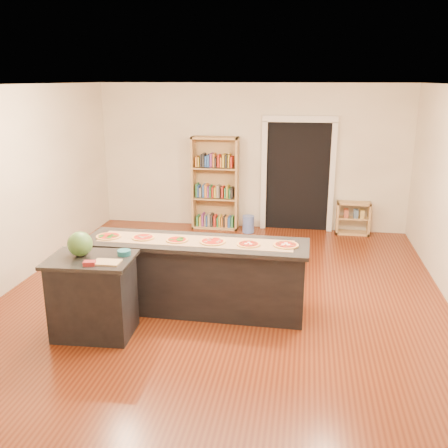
% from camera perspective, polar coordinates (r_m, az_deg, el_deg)
% --- Properties ---
extents(room, '(6.00, 7.00, 2.80)m').
position_cam_1_polar(room, '(6.38, -0.29, 2.95)').
color(room, '#F0E5C9').
rests_on(room, ground).
extents(doorway, '(1.40, 0.09, 2.21)m').
position_cam_1_polar(doorway, '(9.73, 8.45, 6.23)').
color(doorway, black).
rests_on(doorway, room).
extents(kitchen_island, '(2.81, 0.76, 0.93)m').
position_cam_1_polar(kitchen_island, '(6.38, -3.25, -5.90)').
color(kitchen_island, black).
rests_on(kitchen_island, ground).
extents(side_counter, '(0.95, 0.70, 0.94)m').
position_cam_1_polar(side_counter, '(5.97, -14.71, -7.97)').
color(side_counter, black).
rests_on(side_counter, ground).
extents(bookshelf, '(0.90, 0.32, 1.81)m').
position_cam_1_polar(bookshelf, '(9.77, -1.01, 4.67)').
color(bookshelf, tan).
rests_on(bookshelf, ground).
extents(low_shelf, '(0.63, 0.27, 0.63)m').
position_cam_1_polar(low_shelf, '(9.82, 14.53, 0.66)').
color(low_shelf, tan).
rests_on(low_shelf, ground).
extents(waste_bin, '(0.23, 0.23, 0.33)m').
position_cam_1_polar(waste_bin, '(9.66, 2.80, -0.00)').
color(waste_bin, '#556EBE').
rests_on(waste_bin, ground).
extents(kraft_paper, '(2.45, 0.46, 0.00)m').
position_cam_1_polar(kraft_paper, '(6.22, -3.32, -1.95)').
color(kraft_paper, '#A87856').
rests_on(kraft_paper, kitchen_island).
extents(watermelon, '(0.28, 0.28, 0.28)m').
position_cam_1_polar(watermelon, '(5.85, -16.14, -2.20)').
color(watermelon, '#144214').
rests_on(watermelon, side_counter).
extents(cutting_board, '(0.29, 0.20, 0.02)m').
position_cam_1_polar(cutting_board, '(5.58, -13.23, -4.29)').
color(cutting_board, tan).
rests_on(cutting_board, side_counter).
extents(package_red, '(0.14, 0.11, 0.04)m').
position_cam_1_polar(package_red, '(5.57, -15.13, -4.35)').
color(package_red, maroon).
rests_on(package_red, side_counter).
extents(package_teal, '(0.15, 0.15, 0.06)m').
position_cam_1_polar(package_teal, '(5.79, -11.35, -3.22)').
color(package_teal, '#195966').
rests_on(package_teal, side_counter).
extents(pizza_a, '(0.31, 0.31, 0.02)m').
position_cam_1_polar(pizza_a, '(6.52, -13.04, -1.37)').
color(pizza_a, tan).
rests_on(pizza_a, kitchen_island).
extents(pizza_b, '(0.30, 0.30, 0.02)m').
position_cam_1_polar(pizza_b, '(6.39, -9.22, -1.52)').
color(pizza_b, tan).
rests_on(pizza_b, kitchen_island).
extents(pizza_c, '(0.27, 0.27, 0.02)m').
position_cam_1_polar(pizza_c, '(6.24, -5.39, -1.82)').
color(pizza_c, tan).
rests_on(pizza_c, kitchen_island).
extents(pizza_d, '(0.32, 0.32, 0.02)m').
position_cam_1_polar(pizza_d, '(6.16, -1.31, -2.00)').
color(pizza_d, tan).
rests_on(pizza_d, kitchen_island).
extents(pizza_e, '(0.27, 0.27, 0.02)m').
position_cam_1_polar(pizza_e, '(6.07, 2.81, -2.31)').
color(pizza_e, tan).
rests_on(pizza_e, kitchen_island).
extents(pizza_f, '(0.33, 0.33, 0.02)m').
position_cam_1_polar(pizza_f, '(6.08, 7.08, -2.38)').
color(pizza_f, tan).
rests_on(pizza_f, kitchen_island).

